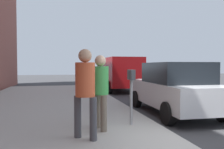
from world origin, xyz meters
TOP-DOWN VIEW (x-y plane):
  - ground_plane at (0.00, 0.00)m, footprint 80.00×80.00m
  - parking_meter at (1.50, 0.72)m, footprint 0.36×0.12m
  - pedestrian_at_meter at (1.21, 1.57)m, footprint 0.52×0.38m
  - pedestrian_bystander at (0.59, 1.99)m, footprint 0.43×0.44m
  - parked_sedan_near at (3.11, -1.35)m, footprint 4.44×2.05m
  - parked_van_far at (10.89, -1.35)m, footprint 5.21×2.13m

SIDE VIEW (x-z plane):
  - ground_plane at x=0.00m, z-range 0.00..0.00m
  - parked_sedan_near at x=3.11m, z-range 0.01..1.78m
  - parking_meter at x=1.50m, z-range 0.46..1.87m
  - pedestrian_at_meter at x=1.21m, z-range 0.31..2.06m
  - pedestrian_bystander at x=0.59m, z-range 0.33..2.18m
  - parked_van_far at x=10.89m, z-range 0.17..2.35m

